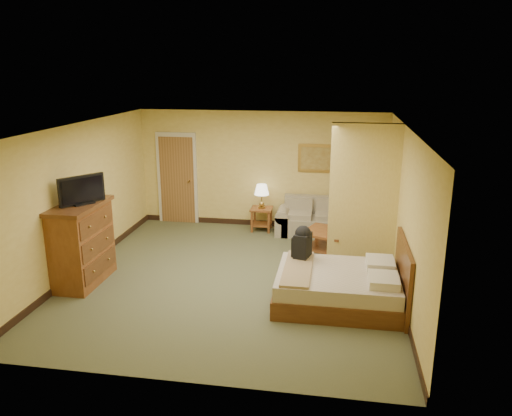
% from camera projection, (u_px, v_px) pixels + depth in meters
% --- Properties ---
extents(floor, '(6.00, 6.00, 0.00)m').
position_uv_depth(floor, '(235.00, 278.00, 8.64)').
color(floor, '#535638').
rests_on(floor, ground).
extents(ceiling, '(6.00, 6.00, 0.00)m').
position_uv_depth(ceiling, '(233.00, 127.00, 7.92)').
color(ceiling, white).
rests_on(ceiling, back_wall).
extents(back_wall, '(5.50, 0.02, 2.60)m').
position_uv_depth(back_wall, '(261.00, 170.00, 11.12)').
color(back_wall, '#E1C560').
rests_on(back_wall, floor).
extents(left_wall, '(0.02, 6.00, 2.60)m').
position_uv_depth(left_wall, '(80.00, 199.00, 8.71)').
color(left_wall, '#E1C560').
rests_on(left_wall, floor).
extents(right_wall, '(0.02, 6.00, 2.60)m').
position_uv_depth(right_wall, '(405.00, 213.00, 7.85)').
color(right_wall, '#E1C560').
rests_on(right_wall, floor).
extents(partition, '(1.20, 0.15, 2.60)m').
position_uv_depth(partition, '(363.00, 197.00, 8.82)').
color(partition, '#E1C560').
rests_on(partition, floor).
extents(door, '(0.94, 0.16, 2.10)m').
position_uv_depth(door, '(177.00, 179.00, 11.47)').
color(door, beige).
rests_on(door, floor).
extents(baseboard, '(5.50, 0.02, 0.12)m').
position_uv_depth(baseboard, '(261.00, 223.00, 11.46)').
color(baseboard, black).
rests_on(baseboard, floor).
extents(loveseat, '(1.60, 0.74, 0.81)m').
position_uv_depth(loveseat, '(313.00, 223.00, 10.81)').
color(loveseat, gray).
rests_on(loveseat, floor).
extents(side_table, '(0.47, 0.47, 0.51)m').
position_uv_depth(side_table, '(262.00, 216.00, 11.05)').
color(side_table, brown).
rests_on(side_table, floor).
extents(table_lamp, '(0.32, 0.32, 0.53)m').
position_uv_depth(table_lamp, '(262.00, 190.00, 10.89)').
color(table_lamp, '#A27F3B').
rests_on(table_lamp, side_table).
extents(coffee_table, '(1.01, 1.01, 0.50)m').
position_uv_depth(coffee_table, '(326.00, 238.00, 9.56)').
color(coffee_table, brown).
rests_on(coffee_table, floor).
extents(wall_picture, '(0.80, 0.04, 0.62)m').
position_uv_depth(wall_picture, '(316.00, 158.00, 10.83)').
color(wall_picture, '#B78E3F').
rests_on(wall_picture, back_wall).
extents(dresser, '(0.68, 1.29, 1.38)m').
position_uv_depth(dresser, '(81.00, 243.00, 8.29)').
color(dresser, brown).
rests_on(dresser, floor).
extents(tv, '(0.49, 0.67, 0.47)m').
position_uv_depth(tv, '(82.00, 191.00, 8.02)').
color(tv, black).
rests_on(tv, dresser).
extents(bed, '(1.93, 1.60, 1.03)m').
position_uv_depth(bed, '(342.00, 286.00, 7.64)').
color(bed, '#4E2912').
rests_on(bed, floor).
extents(backpack, '(0.29, 0.37, 0.57)m').
position_uv_depth(backpack, '(303.00, 242.00, 8.04)').
color(backpack, black).
rests_on(backpack, bed).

